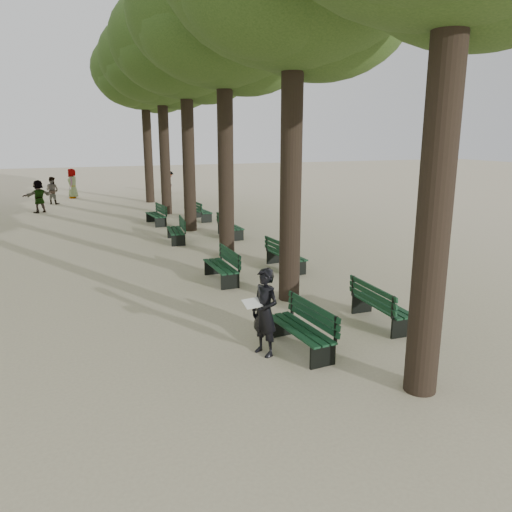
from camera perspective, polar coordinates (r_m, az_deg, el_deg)
name	(u,v)px	position (r m, az deg, el deg)	size (l,w,h in m)	color
ground	(285,355)	(9.63, 3.31, -11.26)	(120.00, 120.00, 0.00)	beige
tree_central_2	(224,15)	(17.12, -3.73, 25.80)	(6.00, 6.00, 9.95)	#33261C
tree_central_3	(185,42)	(21.84, -8.12, 23.06)	(6.00, 6.00, 9.95)	#33261C
tree_central_4	(161,59)	(26.67, -10.85, 21.24)	(6.00, 6.00, 9.95)	#33261C
tree_central_5	(144,71)	(31.55, -12.70, 19.95)	(6.00, 6.00, 9.95)	#33261C
bench_left_0	(300,337)	(9.75, 5.08, -9.24)	(0.70, 1.84, 0.92)	black
bench_left_1	(221,272)	(14.15, -4.02, -1.85)	(0.58, 1.80, 0.92)	black
bench_left_2	(176,235)	(19.58, -9.14, 2.39)	(0.76, 1.85, 0.92)	black
bench_left_3	(156,219)	(23.58, -11.36, 4.21)	(0.73, 1.84, 0.92)	black
bench_right_0	(381,312)	(11.33, 14.11, -6.27)	(0.63, 1.82, 0.92)	black
bench_right_1	(286,261)	(15.43, 3.42, -0.52)	(0.68, 1.83, 0.92)	black
bench_right_2	(230,230)	(20.27, -2.94, 2.93)	(0.62, 1.81, 0.92)	black
bench_right_3	(201,215)	(24.43, -6.28, 4.73)	(0.68, 1.83, 0.92)	black
man_with_map	(265,312)	(9.35, 1.01, -6.43)	(0.71, 0.75, 1.68)	black
pedestrian_e	(39,196)	(28.98, -23.58, 6.27)	(1.61, 0.35, 1.74)	#262628
pedestrian_d	(72,183)	(34.88, -20.24, 7.79)	(0.93, 0.38, 1.91)	#262628
pedestrian_a	(52,191)	(32.28, -22.25, 6.94)	(0.79, 0.32, 1.62)	#262628
pedestrian_b	(170,182)	(36.34, -9.79, 8.34)	(0.99, 0.31, 1.53)	#262628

